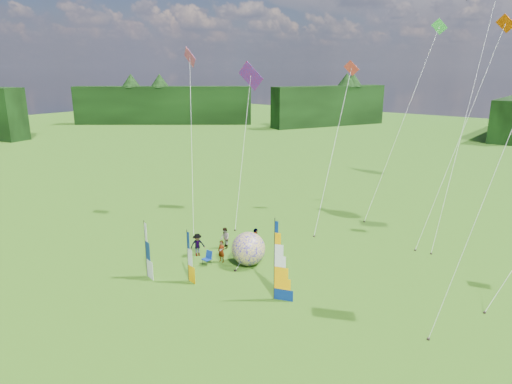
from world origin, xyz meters
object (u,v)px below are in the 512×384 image
Objects in this scene: side_banner_far at (146,250)px; spectator_c at (198,245)px; kite_whale at (468,102)px; feather_banner_main at (274,261)px; spectator_d at (256,240)px; side_banner_left at (188,256)px; bol_inflatable at (248,249)px; camp_chair at (207,258)px; spectator_b at (225,238)px; spectator_a at (222,251)px.

side_banner_far reaches higher than spectator_c.
kite_whale is at bearing -6.05° from spectator_c.
feather_banner_main reaches higher than spectator_d.
side_banner_left is at bearing -134.59° from kite_whale.
camp_chair is (-2.09, -1.77, -0.63)m from bol_inflatable.
feather_banner_main reaches higher than side_banner_far.
feather_banner_main reaches higher than bol_inflatable.
camp_chair is at bearing -42.53° from spectator_b.
side_banner_far is at bearing 178.43° from feather_banner_main.
feather_banner_main is 6.46m from camp_chair.
spectator_b is at bearing 132.48° from feather_banner_main.
camp_chair is at bearing 117.38° from side_banner_left.
side_banner_far reaches higher than camp_chair.
spectator_b is at bearing 40.55° from spectator_d.
spectator_c reaches higher than camp_chair.
bol_inflatable reaches higher than spectator_b.
camp_chair is at bearing 92.54° from spectator_d.
bol_inflatable is at bearing 81.52° from side_banner_left.
spectator_b reaches higher than spectator_a.
feather_banner_main is 1.31× the size of side_banner_far.
side_banner_left is 1.81× the size of spectator_d.
side_banner_far reaches higher than spectator_a.
spectator_c is at bearing 67.33° from spectator_d.
kite_whale is at bearing 60.54° from bol_inflatable.
spectator_c is 0.08× the size of kite_whale.
side_banner_far is 1.59× the size of bol_inflatable.
feather_banner_main is 8.01m from spectator_c.
spectator_a is at bearing -139.88° from kite_whale.
spectator_d is (-0.92, 1.92, -0.23)m from bol_inflatable.
bol_inflatable is 1.39× the size of spectator_c.
side_banner_far is 3.73× the size of camp_chair.
side_banner_left reaches higher than spectator_d.
kite_whale is (4.58, 17.93, 7.74)m from feather_banner_main.
camp_chair is at bearing -139.76° from bol_inflatable.
bol_inflatable is at bearing -43.21° from spectator_c.
camp_chair is (1.76, 3.46, -1.29)m from side_banner_far.
spectator_d is at bearing -11.76° from spectator_c.
spectator_b is at bearing 160.11° from bol_inflatable.
side_banner_left is at bearing -72.18° from camp_chair.
camp_chair is (1.57, -0.73, -0.33)m from spectator_c.
spectator_a is at bearing 105.16° from side_banner_left.
spectator_c is at bearing -164.15° from bol_inflatable.
side_banner_far is at bearing -144.70° from side_banner_left.
side_banner_left is 3.87m from spectator_c.
feather_banner_main reaches higher than spectator_c.
kite_whale is at bearing 58.48° from camp_chair.
kite_whale is (12.46, 20.48, 8.28)m from side_banner_far.
spectator_d is at bearing 48.91° from spectator_b.
spectator_a is at bearing -154.50° from bol_inflatable.
spectator_a is at bearing 142.20° from feather_banner_main.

